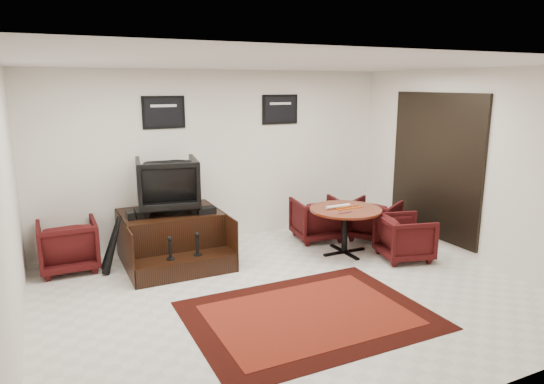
{
  "coord_description": "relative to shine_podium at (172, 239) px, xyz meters",
  "views": [
    {
      "loc": [
        -2.66,
        -5.02,
        2.58
      ],
      "look_at": [
        0.19,
        0.9,
        1.11
      ],
      "focal_mm": 32.0,
      "sensor_mm": 36.0,
      "label": 1
    }
  ],
  "objects": [
    {
      "name": "area_rug",
      "position": [
        0.94,
        -2.4,
        -0.33
      ],
      "size": [
        2.68,
        2.01,
        0.01
      ],
      "color": "black",
      "rests_on": "ground"
    },
    {
      "name": "armchair_side",
      "position": [
        -1.41,
        0.28,
        0.06
      ],
      "size": [
        0.77,
        0.72,
        0.79
      ],
      "primitive_type": "imported",
      "rotation": [
        0.0,
        0.0,
        3.14
      ],
      "color": "black",
      "rests_on": "ground"
    },
    {
      "name": "umbrella_hooked",
      "position": [
        -0.86,
        0.06,
        0.06
      ],
      "size": [
        0.29,
        0.11,
        0.79
      ],
      "primitive_type": null,
      "color": "black",
      "rests_on": "ground"
    },
    {
      "name": "table_chair_corner",
      "position": [
        3.15,
        -1.43,
        0.03
      ],
      "size": [
        0.82,
        0.85,
        0.73
      ],
      "primitive_type": "imported",
      "rotation": [
        0.0,
        0.0,
        1.33
      ],
      "color": "black",
      "rests_on": "ground"
    },
    {
      "name": "meeting_table",
      "position": [
        2.49,
        -0.83,
        0.29
      ],
      "size": [
        1.09,
        1.09,
        0.72
      ],
      "color": "#4A140A",
      "rests_on": "ground"
    },
    {
      "name": "shine_podium",
      "position": [
        0.0,
        0.0,
        0.0
      ],
      "size": [
        1.43,
        1.47,
        0.74
      ],
      "color": "black",
      "rests_on": "ground"
    },
    {
      "name": "table_chair_window",
      "position": [
        3.33,
        -0.48,
        0.04
      ],
      "size": [
        0.97,
        0.98,
        0.75
      ],
      "primitive_type": "imported",
      "rotation": [
        0.0,
        0.0,
        2.13
      ],
      "color": "black",
      "rests_on": "ground"
    },
    {
      "name": "polish_kit",
      "position": [
        0.45,
        -0.24,
        0.44
      ],
      "size": [
        0.26,
        0.18,
        0.09
      ],
      "primitive_type": "cube",
      "rotation": [
        0.0,
        0.0,
        -0.0
      ],
      "color": "black",
      "rests_on": "shine_podium"
    },
    {
      "name": "umbrella_black",
      "position": [
        -0.86,
        -0.15,
        0.09
      ],
      "size": [
        0.32,
        0.12,
        0.85
      ],
      "primitive_type": null,
      "color": "black",
      "rests_on": "ground"
    },
    {
      "name": "table_clutter",
      "position": [
        2.52,
        -0.86,
        0.38
      ],
      "size": [
        0.57,
        0.34,
        0.01
      ],
      "color": "orange",
      "rests_on": "meeting_table"
    },
    {
      "name": "shine_chair",
      "position": [
        0.0,
        0.15,
        0.84
      ],
      "size": [
        0.98,
        0.94,
        0.89
      ],
      "primitive_type": "imported",
      "rotation": [
        0.0,
        0.0,
        2.98
      ],
      "color": "black",
      "rests_on": "shine_podium"
    },
    {
      "name": "ground",
      "position": [
        1.03,
        -1.78,
        -0.34
      ],
      "size": [
        6.0,
        6.0,
        0.0
      ],
      "primitive_type": "plane",
      "color": "silver",
      "rests_on": "ground"
    },
    {
      "name": "room_shell",
      "position": [
        1.43,
        -1.66,
        1.45
      ],
      "size": [
        6.02,
        5.02,
        2.81
      ],
      "color": "silver",
      "rests_on": "ground"
    },
    {
      "name": "table_chair_back",
      "position": [
        2.46,
        -0.04,
        0.05
      ],
      "size": [
        0.85,
        0.81,
        0.77
      ],
      "primitive_type": "imported",
      "rotation": [
        0.0,
        0.0,
        2.99
      ],
      "color": "black",
      "rests_on": "ground"
    },
    {
      "name": "paper_roll",
      "position": [
        2.4,
        -0.75,
        0.4
      ],
      "size": [
        0.42,
        0.06,
        0.05
      ],
      "primitive_type": "cylinder",
      "rotation": [
        0.0,
        1.57,
        0.02
      ],
      "color": "silver",
      "rests_on": "meeting_table"
    },
    {
      "name": "shoes_pair",
      "position": [
        -0.53,
        -0.03,
        0.45
      ],
      "size": [
        0.23,
        0.28,
        0.1
      ],
      "color": "black",
      "rests_on": "shine_podium"
    }
  ]
}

